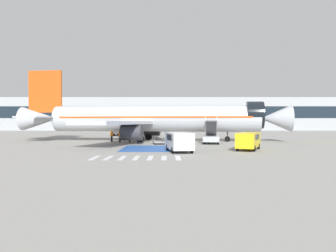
{
  "coord_description": "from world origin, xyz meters",
  "views": [
    {
      "loc": [
        2.32,
        -51.94,
        3.18
      ],
      "look_at": [
        2.23,
        -3.82,
        2.44
      ],
      "focal_mm": 35.0,
      "sensor_mm": 36.0,
      "label": 1
    }
  ],
  "objects_px": {
    "service_van_0": "(180,140)",
    "service_van_1": "(249,140)",
    "airliner": "(151,119)",
    "ground_crew_0": "(120,135)",
    "ground_crew_3": "(139,137)",
    "baggage_cart": "(159,142)",
    "ground_crew_1": "(112,135)",
    "terminal_building": "(166,114)",
    "ground_crew_2": "(130,136)",
    "fuel_tanker": "(121,127)",
    "boarding_stairs_forward": "(212,136)"
  },
  "relations": [
    {
      "from": "ground_crew_2",
      "to": "ground_crew_3",
      "type": "height_order",
      "value": "ground_crew_3"
    },
    {
      "from": "baggage_cart",
      "to": "ground_crew_3",
      "type": "relative_size",
      "value": 1.69
    },
    {
      "from": "baggage_cart",
      "to": "terminal_building",
      "type": "xyz_separation_m",
      "value": [
        0.55,
        69.54,
        5.3
      ]
    },
    {
      "from": "service_van_0",
      "to": "ground_crew_2",
      "type": "height_order",
      "value": "service_van_0"
    },
    {
      "from": "ground_crew_1",
      "to": "baggage_cart",
      "type": "bearing_deg",
      "value": -77.54
    },
    {
      "from": "fuel_tanker",
      "to": "ground_crew_3",
      "type": "xyz_separation_m",
      "value": [
        6.44,
        -27.44,
        -0.9
      ]
    },
    {
      "from": "baggage_cart",
      "to": "ground_crew_0",
      "type": "height_order",
      "value": "ground_crew_0"
    },
    {
      "from": "service_van_0",
      "to": "service_van_1",
      "type": "height_order",
      "value": "service_van_0"
    },
    {
      "from": "service_van_0",
      "to": "service_van_1",
      "type": "xyz_separation_m",
      "value": [
        7.67,
        2.23,
        -0.05
      ]
    },
    {
      "from": "boarding_stairs_forward",
      "to": "service_van_0",
      "type": "height_order",
      "value": "boarding_stairs_forward"
    },
    {
      "from": "fuel_tanker",
      "to": "service_van_1",
      "type": "bearing_deg",
      "value": -60.68
    },
    {
      "from": "boarding_stairs_forward",
      "to": "ground_crew_0",
      "type": "bearing_deg",
      "value": 178.81
    },
    {
      "from": "fuel_tanker",
      "to": "service_van_0",
      "type": "height_order",
      "value": "fuel_tanker"
    },
    {
      "from": "airliner",
      "to": "ground_crew_1",
      "type": "xyz_separation_m",
      "value": [
        -5.71,
        -2.5,
        -2.52
      ]
    },
    {
      "from": "baggage_cart",
      "to": "ground_crew_1",
      "type": "bearing_deg",
      "value": -38.78
    },
    {
      "from": "airliner",
      "to": "service_van_0",
      "type": "height_order",
      "value": "airliner"
    },
    {
      "from": "service_van_0",
      "to": "terminal_building",
      "type": "distance_m",
      "value": 81.06
    },
    {
      "from": "baggage_cart",
      "to": "ground_crew_3",
      "type": "xyz_separation_m",
      "value": [
        -2.8,
        -0.11,
        0.68
      ]
    },
    {
      "from": "ground_crew_1",
      "to": "terminal_building",
      "type": "bearing_deg",
      "value": 36.62
    },
    {
      "from": "ground_crew_2",
      "to": "fuel_tanker",
      "type": "bearing_deg",
      "value": 46.59
    },
    {
      "from": "ground_crew_2",
      "to": "service_van_1",
      "type": "bearing_deg",
      "value": -96.14
    },
    {
      "from": "boarding_stairs_forward",
      "to": "baggage_cart",
      "type": "distance_m",
      "value": 7.46
    },
    {
      "from": "fuel_tanker",
      "to": "service_van_1",
      "type": "distance_m",
      "value": 41.31
    },
    {
      "from": "airliner",
      "to": "terminal_building",
      "type": "height_order",
      "value": "airliner"
    },
    {
      "from": "ground_crew_0",
      "to": "ground_crew_3",
      "type": "bearing_deg",
      "value": -66.92
    },
    {
      "from": "service_van_1",
      "to": "ground_crew_2",
      "type": "distance_m",
      "value": 19.35
    },
    {
      "from": "ground_crew_1",
      "to": "ground_crew_3",
      "type": "xyz_separation_m",
      "value": [
        4.4,
        -4.43,
        -0.09
      ]
    },
    {
      "from": "ground_crew_3",
      "to": "terminal_building",
      "type": "xyz_separation_m",
      "value": [
        3.35,
        69.65,
        4.61
      ]
    },
    {
      "from": "ground_crew_3",
      "to": "terminal_building",
      "type": "bearing_deg",
      "value": -70.81
    },
    {
      "from": "airliner",
      "to": "ground_crew_0",
      "type": "height_order",
      "value": "airliner"
    },
    {
      "from": "fuel_tanker",
      "to": "ground_crew_3",
      "type": "bearing_deg",
      "value": -75.42
    },
    {
      "from": "airliner",
      "to": "ground_crew_1",
      "type": "height_order",
      "value": "airliner"
    },
    {
      "from": "ground_crew_1",
      "to": "ground_crew_2",
      "type": "distance_m",
      "value": 2.87
    },
    {
      "from": "fuel_tanker",
      "to": "ground_crew_1",
      "type": "bearing_deg",
      "value": -83.56
    },
    {
      "from": "airliner",
      "to": "service_van_1",
      "type": "distance_m",
      "value": 19.89
    },
    {
      "from": "ground_crew_3",
      "to": "baggage_cart",
      "type": "bearing_deg",
      "value": -155.8
    },
    {
      "from": "service_van_0",
      "to": "ground_crew_2",
      "type": "xyz_separation_m",
      "value": [
        -6.87,
        14.98,
        -0.27
      ]
    },
    {
      "from": "baggage_cart",
      "to": "fuel_tanker",
      "type": "bearing_deg",
      "value": -79.16
    },
    {
      "from": "ground_crew_1",
      "to": "terminal_building",
      "type": "height_order",
      "value": "terminal_building"
    },
    {
      "from": "service_van_0",
      "to": "baggage_cart",
      "type": "relative_size",
      "value": 1.92
    },
    {
      "from": "service_van_0",
      "to": "ground_crew_0",
      "type": "xyz_separation_m",
      "value": [
        -8.23,
        14.44,
        -0.13
      ]
    },
    {
      "from": "baggage_cart",
      "to": "ground_crew_1",
      "type": "relative_size",
      "value": 1.56
    },
    {
      "from": "ground_crew_0",
      "to": "terminal_building",
      "type": "distance_m",
      "value": 66.93
    },
    {
      "from": "service_van_0",
      "to": "ground_crew_3",
      "type": "height_order",
      "value": "service_van_0"
    },
    {
      "from": "terminal_building",
      "to": "ground_crew_0",
      "type": "bearing_deg",
      "value": -95.45
    },
    {
      "from": "ground_crew_1",
      "to": "service_van_0",
      "type": "bearing_deg",
      "value": -105.05
    },
    {
      "from": "baggage_cart",
      "to": "ground_crew_0",
      "type": "xyz_separation_m",
      "value": [
        -5.79,
        3.06,
        0.81
      ]
    },
    {
      "from": "fuel_tanker",
      "to": "ground_crew_2",
      "type": "bearing_deg",
      "value": -77.16
    },
    {
      "from": "ground_crew_0",
      "to": "ground_crew_1",
      "type": "distance_m",
      "value": 1.89
    },
    {
      "from": "baggage_cart",
      "to": "terminal_building",
      "type": "distance_m",
      "value": 69.74
    }
  ]
}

